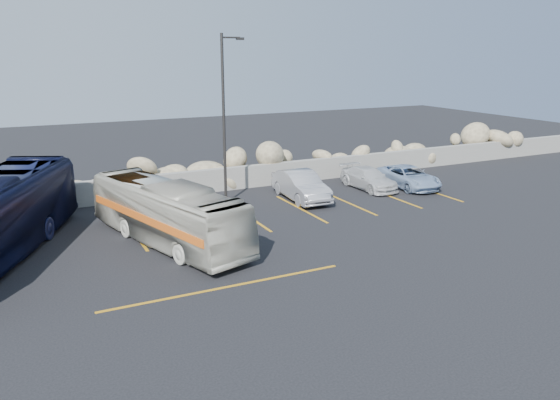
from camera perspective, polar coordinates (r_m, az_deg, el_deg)
name	(u,v)px	position (r m, az deg, el deg)	size (l,w,h in m)	color
ground	(258,284)	(17.67, -2.28, -8.74)	(90.00, 90.00, 0.00)	black
seawall	(162,186)	(28.33, -12.22, 1.47)	(60.00, 0.40, 1.20)	gray
riprap_pile	(155,168)	(29.32, -12.88, 3.30)	(54.00, 2.80, 2.60)	#8E7D5D
parking_lines	(303,219)	(24.28, 2.39, -1.94)	(18.16, 9.36, 0.01)	#C58617
lamppost	(225,115)	(26.07, -5.79, 8.82)	(1.14, 0.18, 8.00)	#2C2A27
vintage_bus	(167,213)	(21.37, -11.74, -1.33)	(2.01, 8.61, 2.40)	#BBBAA9
car_b	(301,186)	(27.26, 2.20, 1.52)	(1.51, 4.33, 1.43)	#9E9EA3
car_c	(369,178)	(29.83, 9.24, 2.24)	(1.57, 3.87, 1.12)	silver
car_d	(408,177)	(30.58, 13.27, 2.37)	(1.92, 4.16, 1.16)	#869EBF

